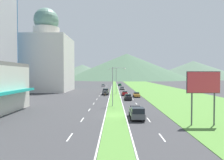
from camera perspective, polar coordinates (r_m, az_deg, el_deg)
name	(u,v)px	position (r m, az deg, el deg)	size (l,w,h in m)	color
ground_plane	(115,115)	(33.56, 0.97, -10.35)	(600.00, 600.00, 0.00)	#38383A
grass_median	(115,89)	(93.10, 0.79, -2.73)	(3.20, 240.00, 0.06)	#518438
grass_verge_right	(158,89)	(95.38, 13.28, -2.66)	(24.00, 240.00, 0.06)	#518438
lane_dash_left_1	(70,137)	(22.83, -12.31, -16.08)	(0.16, 2.80, 0.01)	silver
lane_dash_left_2	(82,120)	(30.75, -8.74, -11.45)	(0.16, 2.80, 0.01)	silver
lane_dash_left_3	(89,110)	(38.86, -6.69, -8.72)	(0.16, 2.80, 0.01)	silver
lane_dash_left_4	(94,104)	(47.05, -5.38, -6.92)	(0.16, 2.80, 0.01)	silver
lane_dash_left_5	(97,99)	(55.29, -4.46, -5.66)	(0.16, 2.80, 0.01)	silver
lane_dash_left_6	(99,96)	(63.57, -3.78, -4.72)	(0.16, 2.80, 0.01)	silver
lane_dash_left_7	(101,94)	(71.86, -3.26, -4.00)	(0.16, 2.80, 0.01)	silver
lane_dash_left_8	(102,92)	(80.17, -2.85, -3.43)	(0.16, 2.80, 0.01)	silver
lane_dash_left_9	(104,90)	(88.48, -2.51, -2.96)	(0.16, 2.80, 0.01)	silver
lane_dash_left_10	(104,89)	(96.81, -2.23, -2.58)	(0.16, 2.80, 0.01)	silver
lane_dash_left_11	(105,88)	(105.14, -2.00, -2.25)	(0.16, 2.80, 0.01)	silver
lane_dash_left_12	(106,87)	(113.47, -1.80, -1.98)	(0.16, 2.80, 0.01)	silver
lane_dash_left_13	(106,86)	(121.81, -1.63, -1.74)	(0.16, 2.80, 0.01)	silver
lane_dash_left_14	(107,85)	(130.15, -1.48, -1.53)	(0.16, 2.80, 0.01)	silver
lane_dash_right_1	(162,137)	(22.91, 14.52, -16.04)	(0.16, 2.80, 0.01)	silver
lane_dash_right_2	(149,120)	(30.81, 10.73, -11.44)	(0.16, 2.80, 0.01)	silver
lane_dash_right_3	(141,110)	(38.90, 8.56, -8.71)	(0.16, 2.80, 0.01)	silver
lane_dash_right_4	(136,104)	(47.09, 7.16, -6.92)	(0.16, 2.80, 0.01)	silver
lane_dash_right_5	(133,99)	(55.32, 6.18, -5.66)	(0.16, 2.80, 0.01)	silver
lane_dash_right_6	(130,96)	(63.59, 5.46, -4.72)	(0.16, 2.80, 0.01)	silver
lane_dash_right_7	(129,94)	(71.88, 4.90, -4.00)	(0.16, 2.80, 0.01)	silver
lane_dash_right_8	(127,92)	(80.19, 4.46, -3.43)	(0.16, 2.80, 0.01)	silver
lane_dash_right_9	(126,90)	(88.50, 4.11, -2.96)	(0.16, 2.80, 0.01)	silver
lane_dash_right_10	(125,89)	(96.82, 3.81, -2.58)	(0.16, 2.80, 0.01)	silver
lane_dash_right_11	(124,88)	(105.15, 3.56, -2.26)	(0.16, 2.80, 0.01)	silver
lane_dash_right_12	(123,87)	(113.49, 3.35, -1.98)	(0.16, 2.80, 0.01)	silver
lane_dash_right_13	(123,86)	(121.82, 3.17, -1.74)	(0.16, 2.80, 0.01)	silver
lane_dash_right_14	(122,85)	(130.16, 3.01, -1.53)	(0.16, 2.80, 0.01)	silver
edge_line_median_left	(111,89)	(93.11, -0.29, -2.74)	(0.16, 240.00, 0.01)	silver
edge_line_median_right	(118,89)	(93.12, 1.87, -2.74)	(0.16, 240.00, 0.01)	silver
domed_building	(47,58)	(88.15, -18.66, 6.06)	(19.79, 19.79, 35.30)	silver
midrise_colored	(54,61)	(116.88, -16.78, 5.33)	(14.25, 14.25, 29.67)	teal
hill_far_left	(82,72)	(309.74, -8.75, 2.34)	(120.77, 120.77, 23.04)	#516B56
hill_far_center	(127,67)	(297.00, 4.34, 3.96)	(188.96, 188.96, 39.36)	#47664C
hill_far_right	(193,70)	(345.81, 22.76, 2.71)	(156.18, 156.18, 29.74)	#516B56
street_lamp_near	(114,84)	(42.41, 0.63, -1.06)	(3.02, 0.42, 8.60)	#99999E
street_lamp_mid	(115,79)	(69.66, 0.97, 0.26)	(3.02, 0.33, 9.35)	#99999E
billboard_roadside	(203,85)	(28.95, 25.29, -1.39)	(4.55, 0.28, 7.39)	#4C4C51
car_0	(120,85)	(122.63, 2.31, -1.37)	(2.01, 4.09, 1.46)	#0C5128
car_1	(136,95)	(60.98, 7.22, -4.27)	(1.97, 4.09, 1.50)	#C6842D
car_2	(103,85)	(118.31, -2.60, -1.50)	(2.02, 4.18, 1.34)	#B2B2B7
car_3	(106,90)	(77.64, -1.77, -3.02)	(2.00, 4.03, 1.49)	#C6842D
car_4	(122,88)	(90.44, 2.97, -2.40)	(2.04, 4.52, 1.41)	slate
car_5	(128,97)	(53.77, 4.72, -5.00)	(1.89, 4.48, 1.62)	black
car_6	(125,93)	(65.77, 3.76, -3.88)	(1.98, 4.47, 1.40)	maroon
pickup_truck_0	(137,113)	(30.92, 7.28, -9.53)	(2.18, 5.40, 2.00)	#515459
pickup_truck_1	(106,92)	(68.43, -1.91, -3.45)	(2.18, 5.40, 2.00)	#515459
motorcycle_rider	(105,94)	(63.40, -2.05, -4.06)	(0.36, 2.00, 1.80)	black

